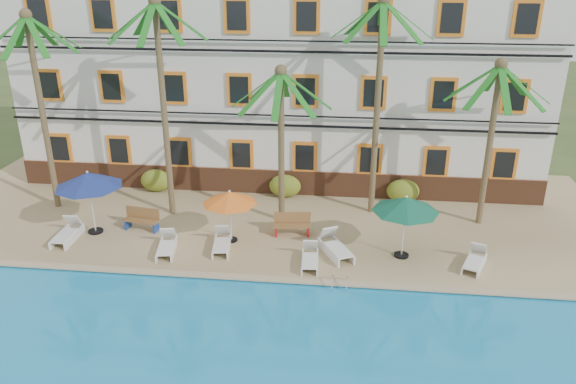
# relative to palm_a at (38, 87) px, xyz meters

# --- Properties ---
(ground) EXTENTS (100.00, 100.00, 0.00)m
(ground) POSITION_rel_palm_a_xyz_m (9.59, -4.37, -5.73)
(ground) COLOR #384C23
(ground) RESTS_ON ground
(pool_deck) EXTENTS (30.00, 12.00, 0.25)m
(pool_deck) POSITION_rel_palm_a_xyz_m (9.59, 0.63, -5.60)
(pool_deck) COLOR tan
(pool_deck) RESTS_ON ground
(pool_coping) EXTENTS (30.00, 0.35, 0.06)m
(pool_coping) POSITION_rel_palm_a_xyz_m (9.59, -5.27, -5.45)
(pool_coping) COLOR tan
(pool_coping) RESTS_ON pool_deck
(hotel_building) EXTENTS (25.40, 6.44, 10.22)m
(hotel_building) POSITION_rel_palm_a_xyz_m (9.59, 5.61, -0.36)
(hotel_building) COLOR silver
(hotel_building) RESTS_ON pool_deck
(palm_a) EXTENTS (4.05, 4.05, 8.64)m
(palm_a) POSITION_rel_palm_a_xyz_m (0.00, 0.00, 0.00)
(palm_a) COLOR brown
(palm_a) RESTS_ON pool_deck
(palm_b) EXTENTS (4.05, 4.05, 9.22)m
(palm_b) POSITION_rel_palm_a_xyz_m (5.44, -0.14, 0.33)
(palm_b) COLOR brown
(palm_b) RESTS_ON pool_deck
(palm_c) EXTENTS (4.05, 4.05, 6.67)m
(palm_c) POSITION_rel_palm_a_xyz_m (10.35, -0.33, -1.15)
(palm_c) COLOR brown
(palm_c) RESTS_ON pool_deck
(palm_d) EXTENTS (4.05, 4.05, 9.24)m
(palm_d) POSITION_rel_palm_a_xyz_m (14.21, 1.02, 0.34)
(palm_d) COLOR brown
(palm_d) RESTS_ON pool_deck
(palm_e) EXTENTS (4.05, 4.05, 6.97)m
(palm_e) POSITION_rel_palm_a_xyz_m (18.78, 0.36, -0.97)
(palm_e) COLOR brown
(palm_e) RESTS_ON pool_deck
(shrub_left) EXTENTS (1.50, 0.90, 1.10)m
(shrub_left) POSITION_rel_palm_a_xyz_m (3.91, 2.23, -4.93)
(shrub_left) COLOR #1E611B
(shrub_left) RESTS_ON pool_deck
(shrub_mid) EXTENTS (1.50, 0.90, 1.10)m
(shrub_mid) POSITION_rel_palm_a_xyz_m (10.20, 2.23, -4.93)
(shrub_mid) COLOR #1E611B
(shrub_mid) RESTS_ON pool_deck
(shrub_right) EXTENTS (1.50, 0.90, 1.10)m
(shrub_right) POSITION_rel_palm_a_xyz_m (15.69, 2.23, -4.93)
(shrub_right) COLOR #1E611B
(shrub_right) RESTS_ON pool_deck
(umbrella_blue) EXTENTS (2.71, 2.71, 2.70)m
(umbrella_blue) POSITION_rel_palm_a_xyz_m (2.85, -2.37, -3.17)
(umbrella_blue) COLOR black
(umbrella_blue) RESTS_ON pool_deck
(umbrella_red) EXTENTS (2.18, 2.18, 2.19)m
(umbrella_red) POSITION_rel_palm_a_xyz_m (8.59, -2.49, -3.62)
(umbrella_red) COLOR black
(umbrella_red) RESTS_ON pool_deck
(umbrella_green) EXTENTS (2.50, 2.50, 2.50)m
(umbrella_green) POSITION_rel_palm_a_xyz_m (15.27, -3.02, -3.34)
(umbrella_green) COLOR black
(umbrella_green) RESTS_ON pool_deck
(lounger_a) EXTENTS (0.72, 1.88, 0.88)m
(lounger_a) POSITION_rel_palm_a_xyz_m (2.03, -3.13, -5.19)
(lounger_a) COLOR silver
(lounger_a) RESTS_ON pool_deck
(lounger_b) EXTENTS (0.89, 1.80, 0.81)m
(lounger_b) POSITION_rel_palm_a_xyz_m (6.31, -3.67, -5.22)
(lounger_b) COLOR silver
(lounger_b) RESTS_ON pool_deck
(lounger_c) EXTENTS (0.86, 1.82, 0.83)m
(lounger_c) POSITION_rel_palm_a_xyz_m (8.36, -3.20, -5.21)
(lounger_c) COLOR silver
(lounger_c) RESTS_ON pool_deck
(lounger_d) EXTENTS (0.70, 1.73, 0.80)m
(lounger_d) POSITION_rel_palm_a_xyz_m (11.86, -4.02, -5.22)
(lounger_d) COLOR silver
(lounger_d) RESTS_ON pool_deck
(lounger_e) EXTENTS (1.52, 2.07, 0.93)m
(lounger_e) POSITION_rel_palm_a_xyz_m (12.75, -3.12, -5.18)
(lounger_e) COLOR silver
(lounger_e) RESTS_ON pool_deck
(lounger_f) EXTENTS (1.20, 1.78, 0.79)m
(lounger_f) POSITION_rel_palm_a_xyz_m (17.87, -3.52, -5.22)
(lounger_f) COLOR silver
(lounger_f) RESTS_ON pool_deck
(bench_left) EXTENTS (1.55, 0.70, 0.93)m
(bench_left) POSITION_rel_palm_a_xyz_m (4.71, -1.87, -5.01)
(bench_left) COLOR olive
(bench_left) RESTS_ON pool_deck
(bench_right) EXTENTS (1.55, 0.65, 0.93)m
(bench_right) POSITION_rel_palm_a_xyz_m (10.94, -1.65, -5.01)
(bench_right) COLOR olive
(bench_right) RESTS_ON pool_deck
(pool_ladder) EXTENTS (0.54, 0.74, 0.74)m
(pool_ladder) POSITION_rel_palm_a_xyz_m (12.99, -5.37, -5.48)
(pool_ladder) COLOR silver
(pool_ladder) RESTS_ON ground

